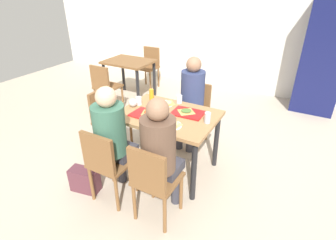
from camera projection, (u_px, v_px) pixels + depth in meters
The scene contains 29 objects.
ground_plane at pixel (168, 168), 3.40m from camera, with size 10.00×10.00×0.02m, color #B7A893.
back_wall at pixel (246, 22), 5.22m from camera, with size 10.00×0.10×2.80m, color silver.
main_table at pixel (168, 122), 3.09m from camera, with size 1.11×0.81×0.77m.
chair_near_left at pixel (106, 161), 2.67m from camera, with size 0.40×0.40×0.87m.
chair_near_right at pixel (153, 179), 2.43m from camera, with size 0.40×0.40×0.87m.
chair_far_side at pixel (195, 109), 3.77m from camera, with size 0.40×0.40×0.87m.
chair_left_end at pixel (107, 116), 3.56m from camera, with size 0.40×0.40×0.87m.
person_in_red at pixel (113, 134), 2.66m from camera, with size 0.32×0.42×1.28m.
person_in_brown_jacket at pixel (160, 149), 2.42m from camera, with size 0.32×0.42×1.28m.
person_far_side at pixel (191, 96), 3.55m from camera, with size 0.32×0.42×1.28m.
tray_red_near at pixel (147, 115), 3.01m from camera, with size 0.36×0.26×0.02m, color red.
tray_red_far at pixel (188, 113), 3.05m from camera, with size 0.36×0.26×0.02m, color red.
paper_plate_center at pixel (165, 104), 3.28m from camera, with size 0.22×0.22×0.01m, color white.
paper_plate_near_edge at pixel (172, 125), 2.79m from camera, with size 0.22×0.22×0.01m, color white.
pizza_slice_a at pixel (148, 113), 3.02m from camera, with size 0.21×0.20×0.02m.
pizza_slice_b at pixel (186, 111), 3.05m from camera, with size 0.18×0.18×0.02m.
pizza_slice_c at pixel (167, 103), 3.27m from camera, with size 0.18×0.22×0.02m.
pizza_slice_d at pixel (174, 124), 2.79m from camera, with size 0.20×0.21×0.02m.
plastic_cup_a at pixel (179, 99), 3.30m from camera, with size 0.07×0.07×0.10m, color white.
plastic_cup_b at pixel (154, 123), 2.74m from camera, with size 0.07×0.07×0.10m, color white.
plastic_cup_c at pixel (139, 101), 3.25m from camera, with size 0.07×0.07×0.10m, color white.
soda_can at pixel (208, 118), 2.83m from camera, with size 0.07×0.07×0.12m, color #B7BCC6.
condiment_bottle at pixel (151, 95), 3.33m from camera, with size 0.06×0.06×0.16m, color orange.
foil_bundle at pixel (133, 103), 3.20m from camera, with size 0.10×0.10×0.10m, color silver.
handbag at pixel (85, 180), 2.98m from camera, with size 0.32×0.16×0.28m, color #592D38.
drink_fridge at pixel (324, 58), 4.53m from camera, with size 0.70×0.60×1.90m, color #14194C.
background_table at pixel (129, 67), 5.14m from camera, with size 0.90×0.70×0.77m.
background_chair_near at pixel (105, 85), 4.63m from camera, with size 0.40×0.40×0.87m.
background_chair_far at pixel (149, 64), 5.76m from camera, with size 0.40×0.40×0.87m.
Camera 1 is at (1.31, -2.38, 2.13)m, focal length 28.26 mm.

